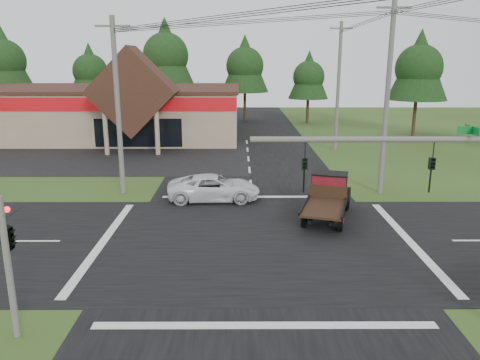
{
  "coord_description": "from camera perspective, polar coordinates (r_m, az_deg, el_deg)",
  "views": [
    {
      "loc": [
        -0.81,
        -19.99,
        8.13
      ],
      "look_at": [
        -0.74,
        2.7,
        2.2
      ],
      "focal_mm": 35.0,
      "sensor_mm": 36.0,
      "label": 1
    }
  ],
  "objects": [
    {
      "name": "ground",
      "position": [
        21.6,
        2.01,
        -7.48
      ],
      "size": [
        120.0,
        120.0,
        0.0
      ],
      "primitive_type": "plane",
      "color": "#32491A",
      "rests_on": "ground"
    },
    {
      "name": "road_ns",
      "position": [
        21.59,
        2.01,
        -7.45
      ],
      "size": [
        12.0,
        120.0,
        0.02
      ],
      "primitive_type": "cube",
      "color": "black",
      "rests_on": "ground"
    },
    {
      "name": "road_ew",
      "position": [
        21.59,
        2.01,
        -7.45
      ],
      "size": [
        120.0,
        12.0,
        0.02
      ],
      "primitive_type": "cube",
      "color": "black",
      "rests_on": "ground"
    },
    {
      "name": "parking_apron",
      "position": [
        41.95,
        -18.51,
        2.73
      ],
      "size": [
        28.0,
        14.0,
        0.02
      ],
      "primitive_type": "cube",
      "color": "black",
      "rests_on": "ground"
    },
    {
      "name": "cvs_building",
      "position": [
        52.03,
        -16.98,
        8.12
      ],
      "size": [
        30.4,
        18.2,
        9.19
      ],
      "color": "gray",
      "rests_on": "ground"
    },
    {
      "name": "traffic_signal_mast",
      "position": [
        14.62,
        26.81,
        -1.66
      ],
      "size": [
        8.12,
        0.24,
        7.0
      ],
      "color": "#595651",
      "rests_on": "ground"
    },
    {
      "name": "traffic_signal_corner",
      "position": [
        15.05,
        -26.66,
        -4.8
      ],
      "size": [
        0.53,
        2.48,
        4.4
      ],
      "color": "#595651",
      "rests_on": "ground"
    },
    {
      "name": "utility_pole_nw",
      "position": [
        29.03,
        -14.68,
        8.76
      ],
      "size": [
        2.0,
        0.3,
        10.5
      ],
      "color": "#595651",
      "rests_on": "ground"
    },
    {
      "name": "utility_pole_ne",
      "position": [
        29.43,
        17.5,
        9.62
      ],
      "size": [
        2.0,
        0.3,
        11.5
      ],
      "color": "#595651",
      "rests_on": "ground"
    },
    {
      "name": "utility_pole_n",
      "position": [
        42.97,
        11.89,
        11.15
      ],
      "size": [
        2.0,
        0.3,
        11.2
      ],
      "color": "#595651",
      "rests_on": "ground"
    },
    {
      "name": "tree_row_a",
      "position": [
        66.72,
        -26.86,
        13.06
      ],
      "size": [
        6.72,
        6.72,
        12.12
      ],
      "color": "#332316",
      "rests_on": "ground"
    },
    {
      "name": "tree_row_b",
      "position": [
        64.91,
        -17.82,
        12.71
      ],
      "size": [
        5.6,
        5.6,
        10.1
      ],
      "color": "#332316",
      "rests_on": "ground"
    },
    {
      "name": "tree_row_c",
      "position": [
        61.68,
        -9.05,
        15.02
      ],
      "size": [
        7.28,
        7.28,
        13.13
      ],
      "color": "#332316",
      "rests_on": "ground"
    },
    {
      "name": "tree_row_d",
      "position": [
        62.0,
        0.6,
        13.95
      ],
      "size": [
        6.16,
        6.16,
        11.11
      ],
      "color": "#332316",
      "rests_on": "ground"
    },
    {
      "name": "tree_row_e",
      "position": [
        60.67,
        8.38,
        12.52
      ],
      "size": [
        5.04,
        5.04,
        9.09
      ],
      "color": "#332316",
      "rests_on": "ground"
    },
    {
      "name": "tree_side_ne",
      "position": [
        53.42,
        21.0,
        12.9
      ],
      "size": [
        6.16,
        6.16,
        11.11
      ],
      "color": "#332316",
      "rests_on": "ground"
    },
    {
      "name": "antique_flatbed_truck",
      "position": [
        24.56,
        10.54,
        -2.18
      ],
      "size": [
        3.54,
        5.76,
        2.26
      ],
      "primitive_type": null,
      "rotation": [
        0.0,
        0.0,
        -0.3
      ],
      "color": "#5A0C15",
      "rests_on": "ground"
    },
    {
      "name": "white_pickup",
      "position": [
        27.52,
        -3.19,
        -0.94
      ],
      "size": [
        5.49,
        2.72,
        1.5
      ],
      "primitive_type": "imported",
      "rotation": [
        0.0,
        0.0,
        1.62
      ],
      "color": "white",
      "rests_on": "ground"
    }
  ]
}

